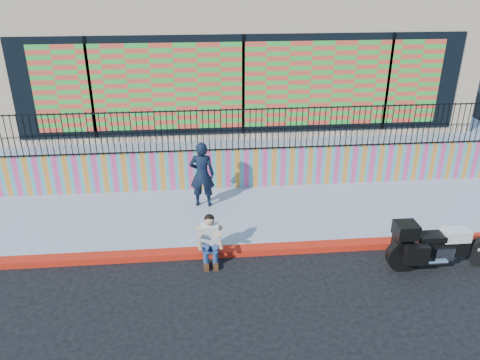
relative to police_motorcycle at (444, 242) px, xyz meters
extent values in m
plane|color=black|center=(-3.73, 0.92, -0.63)|extent=(90.00, 90.00, 0.00)
cube|color=#AE230C|center=(-3.73, 0.92, -0.55)|extent=(16.00, 0.30, 0.15)
cube|color=#959BB3|center=(-3.73, 2.57, -0.55)|extent=(16.00, 3.00, 0.15)
cube|color=#D93974|center=(-3.73, 4.17, 0.07)|extent=(16.00, 0.20, 1.10)
cube|color=#959BB3|center=(-3.73, 9.27, 0.00)|extent=(16.00, 10.00, 1.25)
cube|color=tan|center=(-3.73, 9.07, 2.62)|extent=(14.00, 8.00, 4.00)
cube|color=black|center=(-3.73, 5.05, 2.22)|extent=(12.60, 0.04, 2.80)
cube|color=#EC4D34|center=(-3.73, 5.02, 2.22)|extent=(11.48, 0.02, 2.40)
cylinder|color=black|center=(-0.82, 0.00, -0.29)|extent=(0.67, 0.14, 0.67)
cube|color=black|center=(0.05, 0.00, -0.12)|extent=(0.97, 0.29, 0.35)
cube|color=silver|center=(0.00, 0.00, -0.22)|extent=(0.41, 0.35, 0.31)
cube|color=silver|center=(0.23, 0.00, 0.17)|extent=(0.56, 0.33, 0.24)
cube|color=black|center=(-0.31, 0.00, 0.15)|extent=(0.56, 0.35, 0.12)
cube|color=black|center=(-0.87, 0.00, 0.34)|extent=(0.45, 0.43, 0.31)
cube|color=black|center=(-0.72, -0.31, -0.07)|extent=(0.49, 0.18, 0.41)
cube|color=black|center=(-0.72, 0.31, -0.07)|extent=(0.49, 0.18, 0.41)
imported|color=black|center=(-4.99, 3.09, 0.40)|extent=(0.69, 0.49, 1.75)
cube|color=navy|center=(-4.88, 0.87, -0.39)|extent=(0.36, 0.28, 0.18)
cube|color=silver|center=(-4.88, 0.83, -0.04)|extent=(0.38, 0.27, 0.54)
sphere|color=tan|center=(-4.88, 0.79, 0.32)|extent=(0.21, 0.21, 0.21)
cube|color=#472814|center=(-4.98, 0.43, -0.58)|extent=(0.11, 0.26, 0.10)
cube|color=#472814|center=(-4.78, 0.43, -0.58)|extent=(0.11, 0.26, 0.10)
camera|label=1|loc=(-5.04, -7.94, 5.24)|focal=35.00mm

